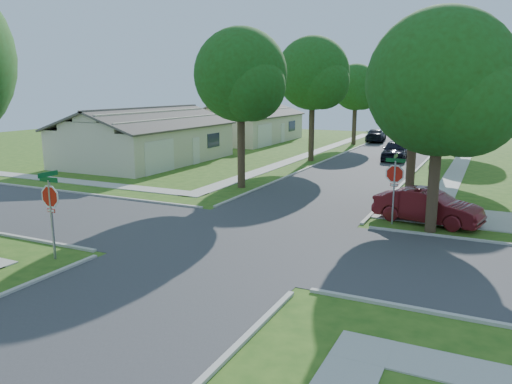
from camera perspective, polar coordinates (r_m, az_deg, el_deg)
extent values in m
plane|color=#2A5316|center=(19.06, -1.53, -5.44)|extent=(100.00, 100.00, 0.00)
cube|color=#333335|center=(19.06, -1.53, -5.43)|extent=(7.00, 100.00, 0.02)
cube|color=#9E9B91|center=(42.62, 22.45, 3.32)|extent=(1.20, 40.00, 0.04)
cube|color=#9E9B91|center=(44.94, 6.73, 4.53)|extent=(1.20, 40.00, 0.04)
cube|color=#9E9B91|center=(23.96, 23.89, -2.80)|extent=(8.80, 3.60, 0.05)
cube|color=gray|center=(17.89, -22.29, -3.00)|extent=(0.06, 0.06, 2.70)
cylinder|color=white|center=(17.72, -22.49, -0.49)|extent=(1.05, 0.02, 1.05)
cylinder|color=red|center=(17.72, -22.49, -0.49)|extent=(0.90, 0.03, 0.90)
cube|color=red|center=(17.82, -22.37, -1.97)|extent=(0.34, 0.03, 0.12)
cube|color=white|center=(17.82, -22.37, -1.97)|extent=(0.30, 0.03, 0.08)
cube|color=#0C5426|center=(17.61, -22.63, 1.32)|extent=(0.80, 0.02, 0.16)
cube|color=#0C5426|center=(17.58, -22.68, 1.89)|extent=(0.02, 0.80, 0.16)
cube|color=gray|center=(21.63, 15.46, -0.09)|extent=(0.06, 0.06, 2.70)
cylinder|color=white|center=(21.48, 15.58, 2.00)|extent=(1.05, 0.02, 1.05)
cylinder|color=red|center=(21.48, 15.58, 2.00)|extent=(0.90, 0.03, 0.90)
cube|color=red|center=(21.56, 15.51, 0.77)|extent=(0.34, 0.03, 0.12)
cube|color=white|center=(21.56, 15.51, 0.77)|extent=(0.30, 0.03, 0.08)
cube|color=#0C5426|center=(21.40, 15.66, 3.50)|extent=(0.80, 0.02, 0.16)
cube|color=#0C5426|center=(21.37, 15.69, 3.98)|extent=(0.02, 0.80, 0.16)
cylinder|color=#38281C|center=(25.71, 17.28, 3.06)|extent=(0.44, 0.44, 3.95)
sphere|color=#1F4511|center=(25.44, 17.83, 11.78)|extent=(4.80, 4.80, 4.80)
sphere|color=#1F4511|center=(24.86, 19.53, 10.29)|extent=(3.46, 3.46, 3.46)
sphere|color=#1F4511|center=(26.15, 16.37, 10.79)|extent=(3.26, 3.26, 3.26)
cylinder|color=#38281C|center=(37.52, 20.08, 5.74)|extent=(0.44, 0.44, 4.30)
sphere|color=#1F4511|center=(37.37, 20.57, 12.41)|extent=(5.40, 5.40, 5.40)
sphere|color=#1F4511|center=(36.74, 21.90, 11.28)|extent=(3.89, 3.89, 3.89)
sphere|color=#1F4511|center=(38.12, 19.37, 11.65)|extent=(3.67, 3.67, 3.67)
cylinder|color=#38281C|center=(50.44, 21.62, 6.95)|extent=(0.44, 0.44, 4.20)
sphere|color=#1F4511|center=(50.32, 21.98, 11.63)|extent=(5.00, 5.00, 5.00)
sphere|color=#1F4511|center=(49.76, 22.90, 10.84)|extent=(3.60, 3.60, 3.60)
sphere|color=#1F4511|center=(51.00, 21.13, 11.12)|extent=(3.40, 3.40, 3.40)
cylinder|color=#38281C|center=(28.57, -1.70, 4.72)|extent=(0.44, 0.44, 4.25)
sphere|color=#1F4511|center=(28.36, -1.76, 13.26)|extent=(5.20, 5.20, 5.20)
sphere|color=#1F4511|center=(27.48, -0.54, 11.95)|extent=(3.74, 3.74, 3.74)
sphere|color=#1F4511|center=(29.29, -2.54, 12.19)|extent=(3.54, 3.54, 3.54)
cylinder|color=#38281C|center=(39.55, 6.35, 6.76)|extent=(0.44, 0.44, 4.44)
sphere|color=#1F4511|center=(39.42, 6.51, 13.35)|extent=(5.60, 5.60, 5.60)
sphere|color=#1F4511|center=(38.56, 7.61, 12.32)|extent=(4.03, 4.03, 4.03)
sphere|color=#1F4511|center=(40.35, 5.67, 12.53)|extent=(3.81, 3.81, 3.81)
cylinder|color=#38281C|center=(51.98, 11.16, 7.51)|extent=(0.44, 0.44, 3.90)
sphere|color=#1F4511|center=(51.85, 11.33, 11.68)|extent=(4.60, 4.60, 4.60)
sphere|color=#1F4511|center=(51.21, 12.06, 11.01)|extent=(3.31, 3.31, 3.31)
sphere|color=#1F4511|center=(52.58, 10.73, 11.20)|extent=(3.13, 3.13, 3.13)
cylinder|color=#38281C|center=(20.85, 19.60, 0.40)|extent=(0.44, 0.44, 3.54)
sphere|color=#1F4511|center=(20.49, 20.40, 11.68)|extent=(5.60, 5.60, 5.60)
sphere|color=#1F4511|center=(19.86, 22.94, 9.48)|extent=(4.03, 4.03, 4.03)
sphere|color=#1F4511|center=(21.28, 18.19, 10.29)|extent=(3.81, 3.81, 3.81)
cube|color=beige|center=(39.78, -12.30, 5.41)|extent=(8.00, 13.00, 2.80)
cube|color=#433D39|center=(38.42, -10.05, 8.35)|extent=(4.42, 13.60, 1.56)
cube|color=#433D39|center=(40.87, -14.67, 8.34)|extent=(4.42, 13.60, 1.56)
cube|color=silver|center=(34.31, -10.93, 3.97)|extent=(0.06, 3.20, 2.20)
cube|color=silver|center=(38.04, -6.85, 4.70)|extent=(0.06, 0.90, 2.00)
cube|color=#1E2633|center=(40.18, -4.88, 5.91)|extent=(0.06, 1.80, 1.10)
cube|color=beige|center=(54.14, -1.15, 7.30)|extent=(8.00, 13.00, 2.80)
cube|color=#433D39|center=(53.15, 0.79, 9.44)|extent=(4.42, 13.60, 1.56)
cube|color=#433D39|center=(54.95, -3.05, 9.50)|extent=(4.42, 13.60, 1.56)
cube|color=silver|center=(48.93, 1.02, 6.47)|extent=(0.06, 3.20, 2.20)
cube|color=silver|center=(53.09, 3.08, 6.77)|extent=(0.06, 0.90, 2.00)
cube|color=#1E2633|center=(55.45, 4.13, 7.54)|extent=(0.06, 1.80, 1.10)
imported|color=#571116|center=(22.36, 19.02, -1.57)|extent=(4.65, 2.46, 1.46)
imported|color=black|center=(41.37, 15.59, 4.61)|extent=(2.21, 4.71, 1.56)
imported|color=black|center=(55.10, 13.54, 6.31)|extent=(2.48, 4.92, 1.37)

